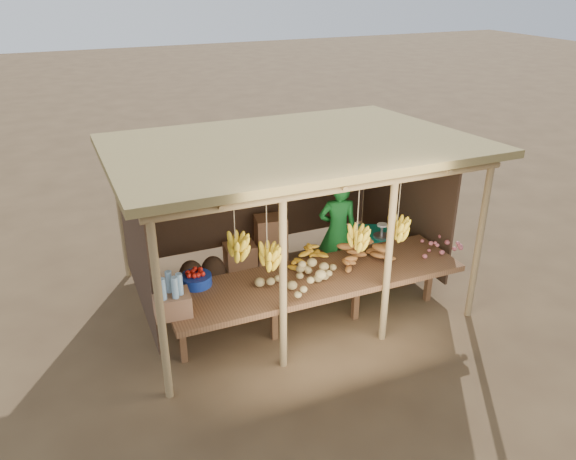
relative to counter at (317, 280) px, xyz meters
name	(u,v)px	position (x,y,z in m)	size (l,w,h in m)	color
ground	(288,294)	(0.00, 0.95, -0.74)	(60.00, 60.00, 0.00)	brown
stall_structure	(288,176)	(-0.04, 0.85, 1.16)	(4.70, 3.50, 2.43)	#997B4F
counter	(317,280)	(0.00, 0.00, 0.00)	(3.90, 1.05, 0.80)	brown
potato_heap	(307,275)	(-0.24, -0.21, 0.25)	(1.09, 0.65, 0.37)	tan
sweet_potato_heap	(365,251)	(0.76, 0.09, 0.24)	(1.02, 0.61, 0.36)	#A36229
onion_heap	(438,238)	(1.90, 0.04, 0.24)	(0.68, 0.41, 0.35)	#C66065
banana_pile	(307,250)	(0.06, 0.42, 0.23)	(0.54, 0.32, 0.34)	yellow
tomato_basin	(196,279)	(-1.48, 0.40, 0.15)	(0.39, 0.39, 0.20)	navy
bottle_box	(172,299)	(-1.90, -0.14, 0.26)	(0.44, 0.36, 0.52)	#986544
vendor	(338,230)	(0.89, 1.11, 0.08)	(0.59, 0.39, 1.63)	#1B7D2C
tarp_crate	(379,254)	(1.51, 0.89, -0.34)	(1.01, 0.95, 0.96)	brown
carton_stack	(261,245)	(-0.03, 2.00, -0.40)	(1.06, 0.44, 0.78)	#986544
burlap_sacks	(202,271)	(-1.09, 1.72, -0.52)	(0.72, 0.38, 0.51)	#422D1E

